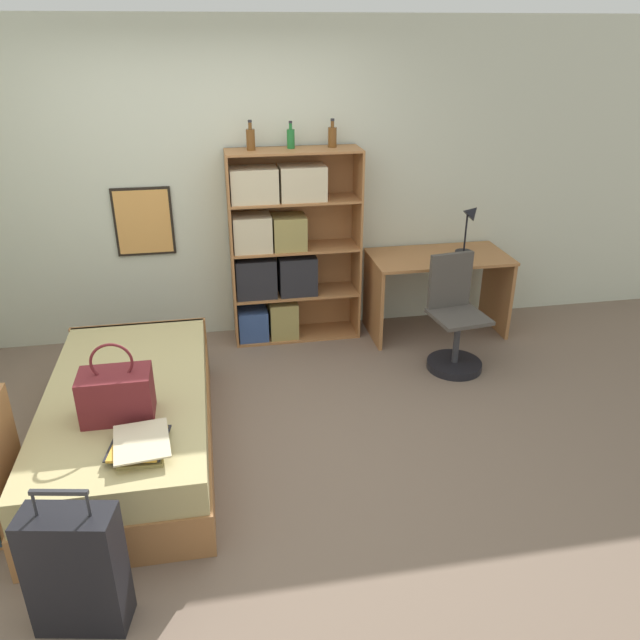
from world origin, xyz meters
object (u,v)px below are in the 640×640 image
at_px(suitcase, 76,570).
at_px(bottle_brown, 291,138).
at_px(bed, 130,420).
at_px(bottle_green, 251,139).
at_px(bookcase, 279,250).
at_px(desk_lamp, 471,220).
at_px(book_stack_on_bed, 141,444).
at_px(desk_chair, 454,332).
at_px(handbag, 117,394).
at_px(desk, 437,279).
at_px(bottle_clear, 332,136).

relative_size(suitcase, bottle_brown, 3.66).
height_order(bed, bottle_green, bottle_green).
bearing_deg(bookcase, desk_lamp, -3.81).
bearing_deg(book_stack_on_bed, bottle_green, 69.71).
bearing_deg(desk_chair, bottle_brown, 144.61).
relative_size(handbag, desk_lamp, 1.06).
distance_m(bed, desk_chair, 2.54).
bearing_deg(bookcase, bottle_green, 172.74).
bearing_deg(bed, desk_chair, 16.24).
distance_m(desk, desk_lamp, 0.58).
bearing_deg(desk_lamp, bottle_clear, 172.54).
relative_size(book_stack_on_bed, bookcase, 0.24).
bearing_deg(desk_lamp, bookcase, 176.19).
distance_m(suitcase, bottle_brown, 3.44).
relative_size(bottle_clear, desk_lamp, 0.50).
relative_size(bed, book_stack_on_bed, 5.03).
xyz_separation_m(suitcase, bottle_green, (1.05, 2.80, 1.40)).
distance_m(bookcase, desk_chair, 1.59).
height_order(bed, desk_chair, desk_chair).
distance_m(handbag, desk_chair, 2.66).
bearing_deg(bed, bottle_brown, 50.52).
bearing_deg(desk_chair, bottle_clear, 135.37).
bearing_deg(bottle_clear, book_stack_on_bed, -123.54).
distance_m(book_stack_on_bed, desk, 3.10).
relative_size(book_stack_on_bed, bottle_green, 1.72).
xyz_separation_m(desk_lamp, desk_chair, (-0.34, -0.67, -0.71)).
height_order(bed, book_stack_on_bed, book_stack_on_bed).
distance_m(bookcase, bottle_green, 0.93).
bearing_deg(desk_chair, handbag, -157.19).
distance_m(bookcase, desk_lamp, 1.65).
xyz_separation_m(handbag, suitcase, (-0.11, -0.98, -0.30)).
bearing_deg(bottle_clear, desk_lamp, -7.46).
relative_size(bed, handbag, 4.20).
bearing_deg(book_stack_on_bed, desk_lamp, 37.76).
distance_m(bed, bottle_clear, 2.67).
height_order(book_stack_on_bed, bottle_brown, bottle_brown).
bearing_deg(bookcase, suitcase, -114.19).
xyz_separation_m(bed, desk_chair, (2.44, 0.71, 0.07)).
distance_m(handbag, desk_lamp, 3.28).
height_order(bottle_green, bottle_clear, bottle_green).
distance_m(bottle_brown, desk_chair, 2.01).
bearing_deg(suitcase, bed, 85.40).
relative_size(bed, desk, 1.66).
xyz_separation_m(suitcase, desk_lamp, (2.88, 2.67, 0.69)).
bearing_deg(bed, bottle_clear, 43.77).
relative_size(bottle_clear, desk_chair, 0.24).
xyz_separation_m(bottle_clear, desk_lamp, (1.18, -0.15, -0.70)).
height_order(bottle_brown, desk, bottle_brown).
distance_m(bottle_brown, desk, 1.74).
distance_m(bed, bottle_green, 2.32).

